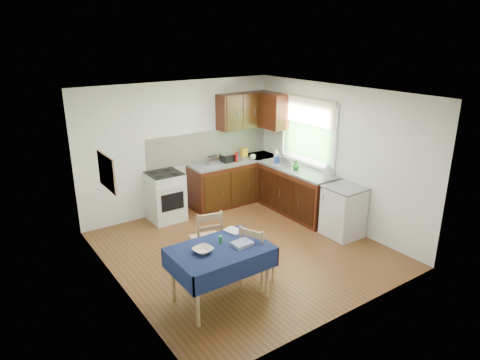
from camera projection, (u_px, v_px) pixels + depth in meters
floor at (243, 249)px, 6.93m from camera, size 4.20×4.20×0.00m
ceiling at (244, 93)px, 6.12m from camera, size 4.00×4.20×0.02m
wall_back at (180, 148)px, 8.15m from camera, size 4.00×0.02×2.50m
wall_front at (349, 224)px, 4.89m from camera, size 4.00×0.02×2.50m
wall_left at (115, 204)px, 5.44m from camera, size 0.02×4.20×2.50m
wall_right at (335, 156)px, 7.60m from camera, size 0.02×4.20×2.50m
base_cabinets at (263, 187)px, 8.50m from camera, size 1.90×2.30×0.86m
worktop_back at (235, 161)px, 8.61m from camera, size 1.90×0.60×0.04m
worktop_right at (297, 170)px, 8.06m from camera, size 0.60×1.70×0.04m
worktop_corner at (260, 156)px, 8.96m from camera, size 0.60×0.60×0.04m
splashback at (210, 145)px, 8.51m from camera, size 2.70×0.02×0.60m
upper_cabinets at (254, 111)px, 8.55m from camera, size 1.20×0.85×0.70m
stove at (165, 196)px, 7.91m from camera, size 0.60×0.61×0.92m
window at (308, 127)px, 8.00m from camera, size 0.04×1.48×1.26m
fridge at (343, 212)px, 7.27m from camera, size 0.58×0.60×0.89m
corkboard at (107, 172)px, 5.58m from camera, size 0.04×0.62×0.47m
dining_table at (220, 255)px, 5.43m from camera, size 1.24×0.84×0.75m
chair_far at (207, 238)px, 6.20m from camera, size 0.50×0.50×0.95m
chair_near at (256, 254)px, 5.78m from camera, size 0.53×0.53×0.91m
toaster at (212, 160)px, 8.28m from camera, size 0.24×0.15×0.18m
sandwich_press at (228, 157)px, 8.49m from camera, size 0.28×0.24×0.16m
sauce_bottle at (237, 157)px, 8.41m from camera, size 0.05×0.05×0.21m
yellow_packet at (244, 152)px, 8.84m from camera, size 0.15×0.12×0.18m
dish_rack at (284, 164)px, 8.23m from camera, size 0.40×0.30×0.19m
kettle at (328, 172)px, 7.46m from camera, size 0.16×0.16×0.27m
cup at (253, 157)px, 8.64m from camera, size 0.14×0.14×0.09m
soap_bottle_a at (276, 155)px, 8.45m from camera, size 0.13×0.13×0.28m
soap_bottle_b at (277, 159)px, 8.33m from camera, size 0.10×0.10×0.18m
soap_bottle_c at (296, 165)px, 7.96m from camera, size 0.19×0.19×0.18m
plate_bowl at (203, 250)px, 5.27m from camera, size 0.28×0.28×0.06m
book at (229, 233)px, 5.78m from camera, size 0.23×0.27×0.02m
spice_jar at (221, 239)px, 5.50m from camera, size 0.05×0.05×0.10m
tea_towel at (242, 244)px, 5.45m from camera, size 0.26×0.21×0.05m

